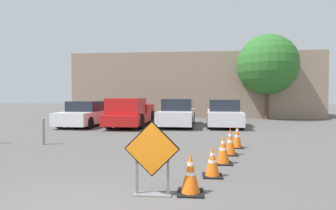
{
  "coord_description": "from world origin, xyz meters",
  "views": [
    {
      "loc": [
        1.51,
        -3.2,
        1.73
      ],
      "look_at": [
        0.43,
        8.71,
        1.33
      ],
      "focal_mm": 28.0,
      "sensor_mm": 36.0,
      "label": 1
    }
  ],
  "objects_px": {
    "traffic_cone_third": "(223,149)",
    "parked_car_third": "(224,114)",
    "traffic_cone_nearest": "(190,174)",
    "pickup_truck": "(130,114)",
    "bollard_nearest": "(43,130)",
    "parked_car_second": "(177,113)",
    "traffic_cone_second": "(212,162)",
    "traffic_cone_fifth": "(237,136)",
    "road_closed_sign": "(152,156)",
    "parked_car_nearest": "(86,114)",
    "traffic_cone_fourth": "(230,142)"
  },
  "relations": [
    {
      "from": "traffic_cone_nearest",
      "to": "parked_car_second",
      "type": "distance_m",
      "value": 10.72
    },
    {
      "from": "traffic_cone_nearest",
      "to": "bollard_nearest",
      "type": "xyz_separation_m",
      "value": [
        -5.28,
        4.27,
        0.15
      ]
    },
    {
      "from": "road_closed_sign",
      "to": "bollard_nearest",
      "type": "distance_m",
      "value": 6.41
    },
    {
      "from": "traffic_cone_second",
      "to": "bollard_nearest",
      "type": "xyz_separation_m",
      "value": [
        -5.75,
        3.24,
        0.19
      ]
    },
    {
      "from": "traffic_cone_fifth",
      "to": "parked_car_second",
      "type": "distance_m",
      "value": 6.83
    },
    {
      "from": "pickup_truck",
      "to": "parked_car_second",
      "type": "xyz_separation_m",
      "value": [
        2.68,
        0.55,
        -0.02
      ]
    },
    {
      "from": "bollard_nearest",
      "to": "parked_car_second",
      "type": "bearing_deg",
      "value": 55.09
    },
    {
      "from": "traffic_cone_nearest",
      "to": "pickup_truck",
      "type": "height_order",
      "value": "pickup_truck"
    },
    {
      "from": "traffic_cone_fifth",
      "to": "bollard_nearest",
      "type": "xyz_separation_m",
      "value": [
        -6.82,
        -0.0,
        0.12
      ]
    },
    {
      "from": "road_closed_sign",
      "to": "parked_car_second",
      "type": "relative_size",
      "value": 0.28
    },
    {
      "from": "road_closed_sign",
      "to": "parked_car_nearest",
      "type": "xyz_separation_m",
      "value": [
        -5.49,
        10.38,
        -0.03
      ]
    },
    {
      "from": "pickup_truck",
      "to": "bollard_nearest",
      "type": "height_order",
      "value": "pickup_truck"
    },
    {
      "from": "bollard_nearest",
      "to": "pickup_truck",
      "type": "bearing_deg",
      "value": 73.02
    },
    {
      "from": "traffic_cone_third",
      "to": "parked_car_second",
      "type": "relative_size",
      "value": 0.16
    },
    {
      "from": "traffic_cone_third",
      "to": "parked_car_third",
      "type": "distance_m",
      "value": 8.63
    },
    {
      "from": "pickup_truck",
      "to": "parked_car_third",
      "type": "relative_size",
      "value": 1.21
    },
    {
      "from": "traffic_cone_fifth",
      "to": "traffic_cone_nearest",
      "type": "bearing_deg",
      "value": -109.81
    },
    {
      "from": "parked_car_second",
      "to": "traffic_cone_second",
      "type": "bearing_deg",
      "value": 99.92
    },
    {
      "from": "traffic_cone_second",
      "to": "traffic_cone_nearest",
      "type": "bearing_deg",
      "value": -114.25
    },
    {
      "from": "traffic_cone_third",
      "to": "traffic_cone_fifth",
      "type": "xyz_separation_m",
      "value": [
        0.71,
        2.13,
        0.02
      ]
    },
    {
      "from": "traffic_cone_nearest",
      "to": "parked_car_second",
      "type": "height_order",
      "value": "parked_car_second"
    },
    {
      "from": "traffic_cone_second",
      "to": "bollard_nearest",
      "type": "height_order",
      "value": "bollard_nearest"
    },
    {
      "from": "parked_car_third",
      "to": "bollard_nearest",
      "type": "bearing_deg",
      "value": 45.44
    },
    {
      "from": "traffic_cone_second",
      "to": "parked_car_third",
      "type": "xyz_separation_m",
      "value": [
        1.4,
        9.67,
        0.38
      ]
    },
    {
      "from": "traffic_cone_nearest",
      "to": "traffic_cone_third",
      "type": "height_order",
      "value": "traffic_cone_third"
    },
    {
      "from": "bollard_nearest",
      "to": "parked_car_third",
      "type": "bearing_deg",
      "value": 41.98
    },
    {
      "from": "traffic_cone_third",
      "to": "bollard_nearest",
      "type": "bearing_deg",
      "value": 160.75
    },
    {
      "from": "road_closed_sign",
      "to": "traffic_cone_nearest",
      "type": "distance_m",
      "value": 0.77
    },
    {
      "from": "parked_car_third",
      "to": "traffic_cone_second",
      "type": "bearing_deg",
      "value": 85.24
    },
    {
      "from": "pickup_truck",
      "to": "parked_car_third",
      "type": "xyz_separation_m",
      "value": [
        5.35,
        0.57,
        -0.04
      ]
    },
    {
      "from": "traffic_cone_third",
      "to": "parked_car_second",
      "type": "distance_m",
      "value": 8.7
    },
    {
      "from": "traffic_cone_fourth",
      "to": "parked_car_nearest",
      "type": "xyz_separation_m",
      "value": [
        -7.31,
        7.02,
        0.27
      ]
    },
    {
      "from": "traffic_cone_fifth",
      "to": "traffic_cone_third",
      "type": "bearing_deg",
      "value": -108.51
    },
    {
      "from": "parked_car_second",
      "to": "parked_car_third",
      "type": "relative_size",
      "value": 1.07
    },
    {
      "from": "traffic_cone_third",
      "to": "traffic_cone_nearest",
      "type": "bearing_deg",
      "value": -111.08
    },
    {
      "from": "traffic_cone_third",
      "to": "traffic_cone_fifth",
      "type": "relative_size",
      "value": 0.95
    },
    {
      "from": "traffic_cone_second",
      "to": "traffic_cone_third",
      "type": "height_order",
      "value": "traffic_cone_third"
    },
    {
      "from": "road_closed_sign",
      "to": "pickup_truck",
      "type": "xyz_separation_m",
      "value": [
        -2.83,
        10.3,
        0.04
      ]
    },
    {
      "from": "traffic_cone_second",
      "to": "parked_car_second",
      "type": "distance_m",
      "value": 9.74
    },
    {
      "from": "traffic_cone_second",
      "to": "traffic_cone_fourth",
      "type": "relative_size",
      "value": 0.81
    },
    {
      "from": "pickup_truck",
      "to": "parked_car_third",
      "type": "distance_m",
      "value": 5.38
    },
    {
      "from": "traffic_cone_second",
      "to": "traffic_cone_fifth",
      "type": "xyz_separation_m",
      "value": [
        1.07,
        3.24,
        0.07
      ]
    },
    {
      "from": "traffic_cone_second",
      "to": "traffic_cone_third",
      "type": "xyz_separation_m",
      "value": [
        0.36,
        1.11,
        0.05
      ]
    },
    {
      "from": "pickup_truck",
      "to": "parked_car_second",
      "type": "relative_size",
      "value": 1.13
    },
    {
      "from": "pickup_truck",
      "to": "parked_car_third",
      "type": "bearing_deg",
      "value": -172.78
    },
    {
      "from": "traffic_cone_fifth",
      "to": "pickup_truck",
      "type": "height_order",
      "value": "pickup_truck"
    },
    {
      "from": "traffic_cone_third",
      "to": "parked_car_third",
      "type": "relative_size",
      "value": 0.17
    },
    {
      "from": "traffic_cone_second",
      "to": "parked_car_nearest",
      "type": "distance_m",
      "value": 11.32
    },
    {
      "from": "parked_car_second",
      "to": "bollard_nearest",
      "type": "xyz_separation_m",
      "value": [
        -4.47,
        -6.41,
        -0.22
      ]
    },
    {
      "from": "traffic_cone_nearest",
      "to": "traffic_cone_fifth",
      "type": "distance_m",
      "value": 4.54
    }
  ]
}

